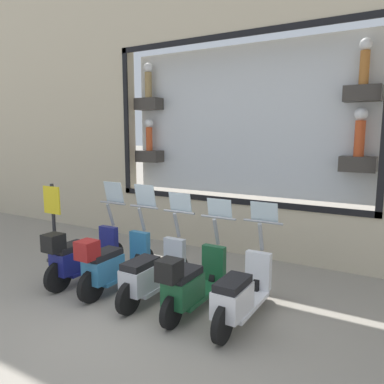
{
  "coord_description": "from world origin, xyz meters",
  "views": [
    {
      "loc": [
        -3.74,
        -3.23,
        2.55
      ],
      "look_at": [
        2.12,
        0.22,
        1.48
      ],
      "focal_mm": 35.0,
      "sensor_mm": 36.0,
      "label": 1
    }
  ],
  "objects_px": {
    "scooter_teal_3": "(113,263)",
    "shop_sign_post": "(53,220)",
    "scooter_navy_4": "(81,255)",
    "scooter_white_0": "(241,294)",
    "scooter_silver_2": "(152,273)",
    "scooter_green_1": "(191,282)"
  },
  "relations": [
    {
      "from": "scooter_silver_2",
      "to": "shop_sign_post",
      "type": "distance_m",
      "value": 2.85
    },
    {
      "from": "shop_sign_post",
      "to": "scooter_green_1",
      "type": "bearing_deg",
      "value": -98.73
    },
    {
      "from": "scooter_silver_2",
      "to": "scooter_teal_3",
      "type": "distance_m",
      "value": 0.74
    },
    {
      "from": "scooter_green_1",
      "to": "scooter_silver_2",
      "type": "bearing_deg",
      "value": 84.74
    },
    {
      "from": "scooter_green_1",
      "to": "scooter_teal_3",
      "type": "height_order",
      "value": "scooter_teal_3"
    },
    {
      "from": "scooter_green_1",
      "to": "shop_sign_post",
      "type": "xyz_separation_m",
      "value": [
        0.54,
        3.52,
        0.38
      ]
    },
    {
      "from": "scooter_white_0",
      "to": "scooter_silver_2",
      "type": "xyz_separation_m",
      "value": [
        -0.0,
        1.48,
        -0.0
      ]
    },
    {
      "from": "scooter_silver_2",
      "to": "scooter_navy_4",
      "type": "bearing_deg",
      "value": 92.19
    },
    {
      "from": "scooter_white_0",
      "to": "scooter_navy_4",
      "type": "relative_size",
      "value": 1.0
    },
    {
      "from": "scooter_white_0",
      "to": "scooter_teal_3",
      "type": "bearing_deg",
      "value": 91.47
    },
    {
      "from": "scooter_silver_2",
      "to": "scooter_navy_4",
      "type": "xyz_separation_m",
      "value": [
        -0.06,
        1.48,
        0.05
      ]
    },
    {
      "from": "scooter_green_1",
      "to": "scooter_silver_2",
      "type": "distance_m",
      "value": 0.74
    },
    {
      "from": "shop_sign_post",
      "to": "scooter_navy_4",
      "type": "bearing_deg",
      "value": -112.04
    },
    {
      "from": "scooter_navy_4",
      "to": "shop_sign_post",
      "type": "bearing_deg",
      "value": 67.96
    },
    {
      "from": "scooter_white_0",
      "to": "scooter_green_1",
      "type": "distance_m",
      "value": 0.74
    },
    {
      "from": "scooter_white_0",
      "to": "scooter_silver_2",
      "type": "bearing_deg",
      "value": 90.02
    },
    {
      "from": "scooter_silver_2",
      "to": "shop_sign_post",
      "type": "relative_size",
      "value": 1.15
    },
    {
      "from": "scooter_teal_3",
      "to": "shop_sign_post",
      "type": "xyz_separation_m",
      "value": [
        0.53,
        2.05,
        0.36
      ]
    },
    {
      "from": "scooter_white_0",
      "to": "scooter_green_1",
      "type": "relative_size",
      "value": 1.0
    },
    {
      "from": "scooter_navy_4",
      "to": "shop_sign_post",
      "type": "relative_size",
      "value": 1.15
    },
    {
      "from": "scooter_white_0",
      "to": "scooter_silver_2",
      "type": "relative_size",
      "value": 1.0
    },
    {
      "from": "scooter_silver_2",
      "to": "scooter_white_0",
      "type": "bearing_deg",
      "value": -89.98
    }
  ]
}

